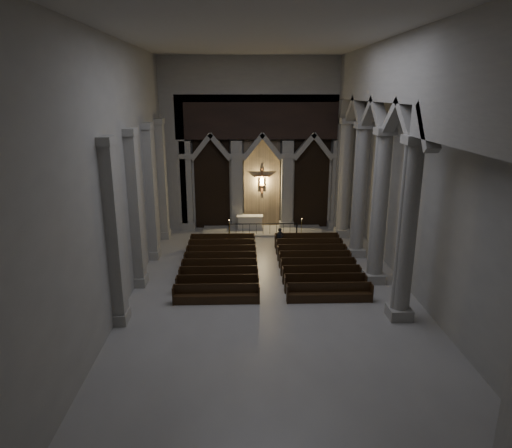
# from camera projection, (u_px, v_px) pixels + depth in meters

# --- Properties ---
(room) EXTENTS (24.00, 24.10, 12.00)m
(room) POSITION_uv_depth(u_px,v_px,m) (274.00, 140.00, 20.44)
(room) COLOR #A19E98
(room) RESTS_ON ground
(sanctuary_wall) EXTENTS (14.00, 0.77, 12.00)m
(sanctuary_wall) POSITION_uv_depth(u_px,v_px,m) (262.00, 137.00, 31.78)
(sanctuary_wall) COLOR #A29F97
(sanctuary_wall) RESTS_ON ground
(right_arcade) EXTENTS (1.00, 24.00, 12.00)m
(right_arcade) POSITION_uv_depth(u_px,v_px,m) (386.00, 132.00, 21.81)
(right_arcade) COLOR #A29F97
(right_arcade) RESTS_ON ground
(left_pilasters) EXTENTS (0.60, 13.00, 8.03)m
(left_pilasters) POSITION_uv_depth(u_px,v_px,m) (144.00, 203.00, 24.63)
(left_pilasters) COLOR #A29F97
(left_pilasters) RESTS_ON ground
(sanctuary_step) EXTENTS (8.50, 2.60, 0.15)m
(sanctuary_step) POSITION_uv_depth(u_px,v_px,m) (262.00, 231.00, 32.72)
(sanctuary_step) COLOR #A29F97
(sanctuary_step) RESTS_ON ground
(altar) EXTENTS (1.89, 0.75, 0.96)m
(altar) POSITION_uv_depth(u_px,v_px,m) (250.00, 222.00, 32.91)
(altar) COLOR beige
(altar) RESTS_ON sanctuary_step
(altar_rail) EXTENTS (4.79, 0.09, 0.94)m
(altar_rail) POSITION_uv_depth(u_px,v_px,m) (263.00, 228.00, 31.60)
(altar_rail) COLOR black
(altar_rail) RESTS_ON ground
(candle_stand_left) EXTENTS (0.21, 0.21, 1.26)m
(candle_stand_left) POSITION_uv_depth(u_px,v_px,m) (230.00, 233.00, 31.34)
(candle_stand_left) COLOR #A78F33
(candle_stand_left) RESTS_ON ground
(candle_stand_right) EXTENTS (0.22, 0.22, 1.32)m
(candle_stand_right) POSITION_uv_depth(u_px,v_px,m) (301.00, 232.00, 31.57)
(candle_stand_right) COLOR #A78F33
(candle_stand_right) RESTS_ON ground
(pews) EXTENTS (9.52, 8.38, 0.92)m
(pews) POSITION_uv_depth(u_px,v_px,m) (268.00, 266.00, 25.56)
(pews) COLOR black
(pews) RESTS_ON ground
(worshipper) EXTENTS (0.54, 0.42, 1.33)m
(worshipper) POSITION_uv_depth(u_px,v_px,m) (280.00, 238.00, 29.21)
(worshipper) COLOR black
(worshipper) RESTS_ON ground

